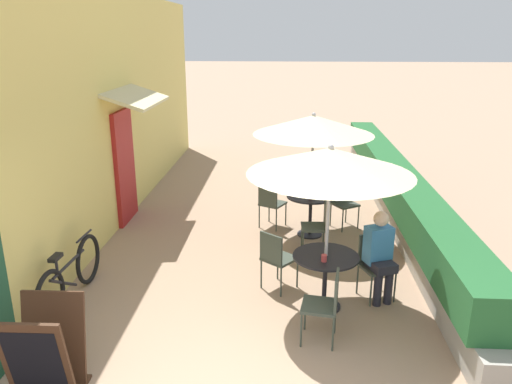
{
  "coord_description": "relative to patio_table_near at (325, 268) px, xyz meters",
  "views": [
    {
      "loc": [
        0.62,
        -3.71,
        3.45
      ],
      "look_at": [
        0.15,
        3.9,
        1.0
      ],
      "focal_mm": 35.0,
      "sensor_mm": 36.0,
      "label": 1
    }
  ],
  "objects": [
    {
      "name": "patio_umbrella_near",
      "position": [
        0.0,
        0.0,
        1.42
      ],
      "size": [
        2.03,
        2.03,
        2.18
      ],
      "color": "#B7B7BC",
      "rests_on": "ground_plane"
    },
    {
      "name": "cafe_chair_mid_right",
      "position": [
        0.52,
        2.92,
        -0.04
      ],
      "size": [
        0.55,
        0.55,
        0.87
      ],
      "rotation": [
        0.0,
        0.0,
        9.98
      ],
      "color": "#384238",
      "rests_on": "ground_plane"
    },
    {
      "name": "cafe_chair_near_right",
      "position": [
        -0.64,
        0.42,
        -0.04
      ],
      "size": [
        0.56,
        0.56,
        0.87
      ],
      "rotation": [
        0.0,
        0.0,
        5.61
      ],
      "color": "#384238",
      "rests_on": "ground_plane"
    },
    {
      "name": "cafe_chair_mid_back",
      "position": [
        -0.8,
        2.74,
        -0.04
      ],
      "size": [
        0.54,
        0.54,
        0.87
      ],
      "rotation": [
        0.0,
        0.0,
        12.08
      ],
      "color": "#384238",
      "rests_on": "ground_plane"
    },
    {
      "name": "cafe_chair_near_left",
      "position": [
        0.68,
        0.35,
        -0.04
      ],
      "size": [
        0.52,
        0.52,
        0.87
      ],
      "rotation": [
        0.0,
        0.0,
        3.51
      ],
      "color": "#384238",
      "rests_on": "ground_plane"
    },
    {
      "name": "patio_table_near",
      "position": [
        0.0,
        0.0,
        0.0
      ],
      "size": [
        0.85,
        0.85,
        0.74
      ],
      "color": "black",
      "rests_on": "ground_plane"
    },
    {
      "name": "cafe_chair_mid_left",
      "position": [
        0.02,
        1.69,
        -0.04
      ],
      "size": [
        0.41,
        0.41,
        0.87
      ],
      "rotation": [
        0.0,
        0.0,
        7.89
      ],
      "color": "#384238",
      "rests_on": "ground_plane"
    },
    {
      "name": "menu_board",
      "position": [
        -2.85,
        -1.8,
        -0.08
      ],
      "size": [
        0.68,
        0.64,
        0.97
      ],
      "rotation": [
        0.0,
        0.0,
        0.02
      ],
      "color": "#422819",
      "rests_on": "ground_plane"
    },
    {
      "name": "coffee_cup_mid",
      "position": [
        -0.1,
        2.29,
        0.23
      ],
      "size": [
        0.07,
        0.07,
        0.09
      ],
      "color": "#B73D3D",
      "rests_on": "patio_table_mid"
    },
    {
      "name": "patio_umbrella_mid",
      "position": [
        -0.09,
        2.45,
        1.42
      ],
      "size": [
        2.03,
        2.03,
        2.18
      ],
      "color": "#B7B7BC",
      "rests_on": "ground_plane"
    },
    {
      "name": "patio_table_mid",
      "position": [
        -0.09,
        2.45,
        0.0
      ],
      "size": [
        0.85,
        0.85,
        0.74
      ],
      "color": "black",
      "rests_on": "ground_plane"
    },
    {
      "name": "planter_hedge",
      "position": [
        1.6,
        3.48,
        -0.02
      ],
      "size": [
        0.6,
        10.42,
        1.01
      ],
      "color": "gray",
      "rests_on": "ground_plane"
    },
    {
      "name": "seated_patron_near_left",
      "position": [
        0.73,
        0.24,
        0.13
      ],
      "size": [
        0.44,
        0.49,
        1.25
      ],
      "rotation": [
        0.0,
        0.0,
        3.51
      ],
      "color": "#23232D",
      "rests_on": "ground_plane"
    },
    {
      "name": "cafe_chair_near_back",
      "position": [
        -0.04,
        -0.77,
        -0.04
      ],
      "size": [
        0.46,
        0.46,
        0.87
      ],
      "rotation": [
        0.0,
        0.0,
        7.7
      ],
      "color": "#384238",
      "rests_on": "ground_plane"
    },
    {
      "name": "coffee_cup_near",
      "position": [
        -0.04,
        -0.17,
        0.23
      ],
      "size": [
        0.07,
        0.07,
        0.09
      ],
      "color": "#B73D3D",
      "rests_on": "patio_table_near"
    },
    {
      "name": "bicycle_leaning",
      "position": [
        -3.35,
        -0.07,
        -0.18
      ],
      "size": [
        0.13,
        1.83,
        0.81
      ],
      "rotation": [
        0.0,
        0.0,
        -0.04
      ],
      "color": "black",
      "rests_on": "ground_plane"
    },
    {
      "name": "cafe_facade_wall",
      "position": [
        -3.69,
        3.45,
        1.53
      ],
      "size": [
        0.98,
        11.42,
        4.2
      ],
      "color": "#E0CC6B",
      "rests_on": "ground_plane"
    }
  ]
}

